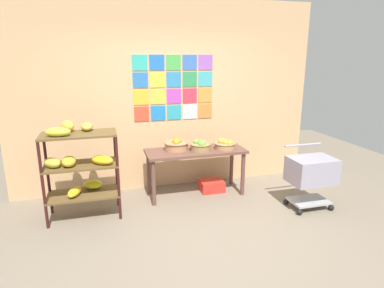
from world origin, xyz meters
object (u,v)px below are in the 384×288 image
Objects in this scene: produce_crate_under_table at (212,186)px; shopping_cart at (311,173)px; display_table at (196,156)px; fruit_basket_left at (225,144)px; fruit_basket_back_left at (176,145)px; fruit_basket_centre at (201,146)px; banana_shelf_unit at (79,162)px.

shopping_cart reaches higher than produce_crate_under_table.
display_table is 4.62× the size of fruit_basket_left.
display_table is 0.59m from produce_crate_under_table.
produce_crate_under_table is at bearing 149.07° from fruit_basket_left.
display_table is 1.64m from shopping_cart.
fruit_basket_back_left is 1.17× the size of fruit_basket_left.
fruit_basket_left reaches higher than fruit_basket_centre.
fruit_basket_left is 0.87× the size of produce_crate_under_table.
banana_shelf_unit is at bearing -164.30° from fruit_basket_back_left.
produce_crate_under_table is at bearing -4.89° from fruit_basket_back_left.
shopping_cart is at bearing -39.61° from produce_crate_under_table.
fruit_basket_back_left is at bearing 175.11° from produce_crate_under_table.
banana_shelf_unit is 3.39× the size of fruit_basket_back_left.
fruit_basket_back_left is 0.44× the size of shopping_cart.
display_table reaches higher than produce_crate_under_table.
fruit_basket_left reaches higher than display_table.
fruit_basket_left is 0.37× the size of shopping_cart.
display_table is 4.66× the size of fruit_basket_centre.
display_table is at bearing 10.14° from banana_shelf_unit.
fruit_basket_centre reaches higher than display_table.
display_table is 3.95× the size of fruit_basket_back_left.
shopping_cart is (0.95, -0.82, -0.26)m from fruit_basket_left.
display_table is 4.04× the size of produce_crate_under_table.
banana_shelf_unit is 2.08m from fruit_basket_left.
banana_shelf_unit reaches higher than display_table.
produce_crate_under_table is (1.90, 0.33, -0.67)m from banana_shelf_unit.
fruit_basket_centre is at bearing 8.34° from banana_shelf_unit.
banana_shelf_unit is at bearing -171.66° from fruit_basket_centre.
banana_shelf_unit is at bearing -173.51° from fruit_basket_left.
fruit_basket_centre is (1.69, 0.25, 0.02)m from banana_shelf_unit.
banana_shelf_unit is at bearing -169.86° from display_table.
produce_crate_under_table is at bearing 22.20° from fruit_basket_centre.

